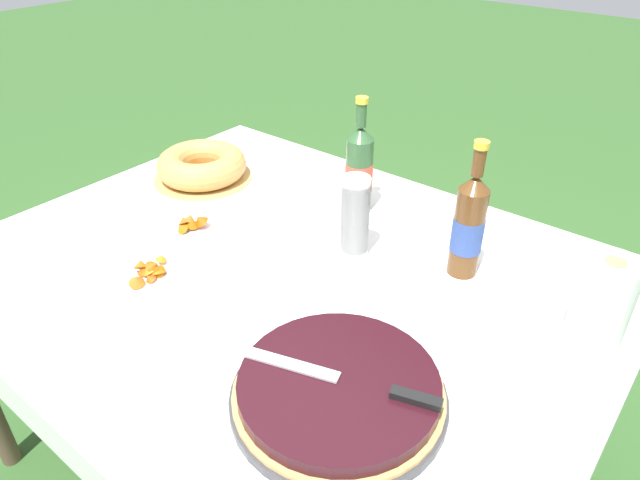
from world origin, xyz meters
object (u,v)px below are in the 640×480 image
(serving_knife, at_px, (354,382))
(paper_towel_roll, at_px, (601,307))
(cider_bottle_green, at_px, (359,169))
(snack_plate_near, at_px, (194,227))
(berry_tart, at_px, (339,391))
(bundt_cake, at_px, (202,166))
(snack_plate_left, at_px, (150,273))
(cider_bottle_amber, at_px, (469,226))
(cup_stack, at_px, (355,217))

(serving_knife, distance_m, paper_towel_roll, 0.52)
(cider_bottle_green, distance_m, snack_plate_near, 0.48)
(berry_tart, distance_m, snack_plate_near, 0.71)
(bundt_cake, xyz_separation_m, snack_plate_left, (0.31, -0.44, -0.03))
(berry_tart, relative_size, cider_bottle_amber, 1.17)
(snack_plate_near, bearing_deg, cider_bottle_green, 53.94)
(bundt_cake, bearing_deg, snack_plate_left, -55.04)
(berry_tart, bearing_deg, cider_bottle_green, 122.71)
(cup_stack, distance_m, cider_bottle_green, 0.23)
(cider_bottle_green, relative_size, snack_plate_near, 1.73)
(cider_bottle_amber, xyz_separation_m, paper_towel_roll, (0.33, -0.08, -0.03))
(cup_stack, height_order, cider_bottle_green, cider_bottle_green)
(bundt_cake, distance_m, cider_bottle_green, 0.53)
(snack_plate_near, height_order, paper_towel_roll, paper_towel_roll)
(bundt_cake, xyz_separation_m, cider_bottle_amber, (0.88, 0.05, 0.09))
(snack_plate_near, bearing_deg, snack_plate_left, -68.59)
(paper_towel_roll, bearing_deg, cider_bottle_amber, 166.16)
(snack_plate_left, bearing_deg, bundt_cake, 124.96)
(cup_stack, distance_m, cider_bottle_amber, 0.27)
(bundt_cake, height_order, cup_stack, cup_stack)
(cider_bottle_amber, distance_m, snack_plate_left, 0.77)
(bundt_cake, bearing_deg, cider_bottle_amber, 3.35)
(berry_tart, bearing_deg, cup_stack, 122.55)
(cider_bottle_green, relative_size, paper_towel_roll, 1.56)
(serving_knife, distance_m, snack_plate_near, 0.73)
(serving_knife, relative_size, cider_bottle_green, 1.09)
(berry_tart, height_order, paper_towel_roll, paper_towel_roll)
(cider_bottle_amber, relative_size, snack_plate_near, 1.77)
(bundt_cake, bearing_deg, berry_tart, -27.42)
(cider_bottle_amber, bearing_deg, snack_plate_near, -156.65)
(bundt_cake, height_order, cider_bottle_amber, cider_bottle_amber)
(berry_tart, distance_m, cup_stack, 0.50)
(serving_knife, xyz_separation_m, paper_towel_roll, (0.29, 0.43, 0.04))
(cup_stack, bearing_deg, cider_bottle_green, 123.06)
(serving_knife, bearing_deg, snack_plate_near, -35.15)
(cup_stack, bearing_deg, cider_bottle_amber, 20.87)
(cup_stack, xyz_separation_m, snack_plate_left, (-0.32, -0.39, -0.09))
(bundt_cake, relative_size, snack_plate_near, 1.61)
(cup_stack, bearing_deg, bundt_cake, 175.87)
(serving_knife, xyz_separation_m, snack_plate_left, (-0.62, 0.02, -0.05))
(cider_bottle_amber, distance_m, paper_towel_roll, 0.34)
(cider_bottle_green, height_order, cider_bottle_amber, cider_bottle_amber)
(cider_bottle_amber, xyz_separation_m, snack_plate_left, (-0.58, -0.49, -0.12))
(cider_bottle_amber, relative_size, snack_plate_left, 1.61)
(snack_plate_left, bearing_deg, cider_bottle_amber, 40.55)
(snack_plate_left, height_order, paper_towel_roll, paper_towel_roll)
(berry_tart, xyz_separation_m, bundt_cake, (-0.90, 0.46, 0.02))
(bundt_cake, distance_m, cup_stack, 0.63)
(serving_knife, bearing_deg, bundt_cake, -43.60)
(berry_tart, xyz_separation_m, paper_towel_roll, (0.31, 0.44, 0.08))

